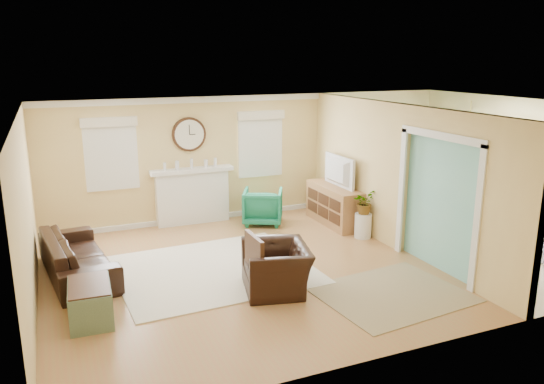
{
  "coord_description": "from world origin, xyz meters",
  "views": [
    {
      "loc": [
        -4.11,
        -7.54,
        3.37
      ],
      "look_at": [
        -0.8,
        0.3,
        1.2
      ],
      "focal_mm": 35.0,
      "sensor_mm": 36.0,
      "label": 1
    }
  ],
  "objects_px": {
    "credenza": "(334,205)",
    "dining_table": "(475,222)",
    "sofa": "(77,256)",
    "green_chair": "(263,206)",
    "eames_chair": "(276,268)"
  },
  "relations": [
    {
      "from": "eames_chair",
      "to": "dining_table",
      "type": "height_order",
      "value": "eames_chair"
    },
    {
      "from": "green_chair",
      "to": "dining_table",
      "type": "height_order",
      "value": "green_chair"
    },
    {
      "from": "green_chair",
      "to": "dining_table",
      "type": "distance_m",
      "value": 4.16
    },
    {
      "from": "eames_chair",
      "to": "credenza",
      "type": "distance_m",
      "value": 3.47
    },
    {
      "from": "sofa",
      "to": "eames_chair",
      "type": "relative_size",
      "value": 2.12
    },
    {
      "from": "sofa",
      "to": "dining_table",
      "type": "xyz_separation_m",
      "value": [
        7.05,
        -1.1,
        0.01
      ]
    },
    {
      "from": "sofa",
      "to": "dining_table",
      "type": "distance_m",
      "value": 7.14
    },
    {
      "from": "sofa",
      "to": "green_chair",
      "type": "relative_size",
      "value": 2.8
    },
    {
      "from": "green_chair",
      "to": "credenza",
      "type": "bearing_deg",
      "value": -177.13
    },
    {
      "from": "credenza",
      "to": "dining_table",
      "type": "distance_m",
      "value": 2.74
    },
    {
      "from": "sofa",
      "to": "dining_table",
      "type": "bearing_deg",
      "value": -105.94
    },
    {
      "from": "eames_chair",
      "to": "credenza",
      "type": "bearing_deg",
      "value": 149.41
    },
    {
      "from": "sofa",
      "to": "eames_chair",
      "type": "bearing_deg",
      "value": -129.61
    },
    {
      "from": "eames_chair",
      "to": "dining_table",
      "type": "relative_size",
      "value": 0.55
    },
    {
      "from": "sofa",
      "to": "credenza",
      "type": "relative_size",
      "value": 1.42
    }
  ]
}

